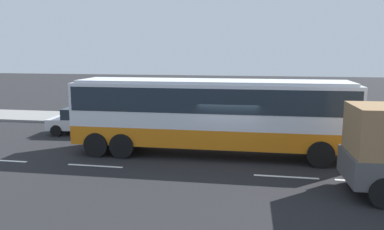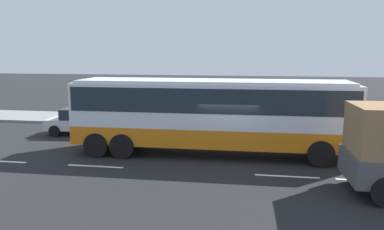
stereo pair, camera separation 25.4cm
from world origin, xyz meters
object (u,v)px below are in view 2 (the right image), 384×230
coach_bus (211,109)px  pedestrian_near_curb (292,108)px  car_silver_hatch (88,121)px  pedestrian_at_crossing (302,110)px

coach_bus → pedestrian_near_curb: (4.24, 8.35, -1.04)m
car_silver_hatch → pedestrian_near_curb: (11.70, 5.13, 0.29)m
coach_bus → pedestrian_at_crossing: bearing=56.8°
coach_bus → car_silver_hatch: 8.23m
pedestrian_near_curb → pedestrian_at_crossing: pedestrian_near_curb is taller
coach_bus → car_silver_hatch: (-7.46, 3.22, -1.33)m
coach_bus → pedestrian_near_curb: bearing=62.3°
coach_bus → pedestrian_at_crossing: coach_bus is taller
coach_bus → pedestrian_near_curb: coach_bus is taller
pedestrian_near_curb → pedestrian_at_crossing: 0.97m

